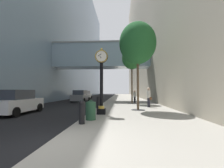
% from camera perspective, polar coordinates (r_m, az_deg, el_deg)
% --- Properties ---
extents(ground_plane, '(110.00, 110.00, 0.00)m').
position_cam_1_polar(ground_plane, '(31.38, -0.82, -5.57)').
color(ground_plane, black).
rests_on(ground_plane, ground).
extents(sidewalk_right, '(6.48, 80.00, 0.14)m').
position_cam_1_polar(sidewalk_right, '(34.32, 4.95, -5.19)').
color(sidewalk_right, '#9E998E').
rests_on(sidewalk_right, ground).
extents(building_block_left, '(23.80, 80.00, 34.94)m').
position_cam_1_polar(building_block_left, '(40.36, -19.64, 20.55)').
color(building_block_left, '#758EA8').
rests_on(building_block_left, ground).
extents(building_block_right, '(9.00, 80.00, 37.79)m').
position_cam_1_polar(building_block_right, '(39.37, 17.20, 23.53)').
color(building_block_right, '#A89E89').
rests_on(building_block_right, ground).
extents(street_clock, '(0.84, 0.55, 4.33)m').
position_cam_1_polar(street_clock, '(10.05, -3.96, 2.41)').
color(street_clock, black).
rests_on(street_clock, sidewalk_right).
extents(bollard_nearest, '(0.28, 0.28, 1.09)m').
position_cam_1_polar(bollard_nearest, '(7.22, -11.17, -9.93)').
color(bollard_nearest, black).
rests_on(bollard_nearest, sidewalk_right).
extents(bollard_third, '(0.28, 0.28, 1.09)m').
position_cam_1_polar(bollard_third, '(12.26, -5.18, -6.91)').
color(bollard_third, black).
rests_on(bollard_third, sidewalk_right).
extents(street_tree_near, '(2.93, 2.93, 7.02)m').
position_cam_1_polar(street_tree_near, '(12.85, 9.50, 14.70)').
color(street_tree_near, '#333335').
rests_on(street_tree_near, sidewalk_right).
extents(street_tree_mid_near, '(2.37, 2.37, 6.82)m').
position_cam_1_polar(street_tree_mid_near, '(18.78, 7.39, 9.50)').
color(street_tree_mid_near, '#333335').
rests_on(street_tree_mid_near, sidewalk_right).
extents(trash_bin, '(0.53, 0.53, 1.05)m').
position_cam_1_polar(trash_bin, '(8.15, -7.93, -9.34)').
color(trash_bin, '#234C33').
rests_on(trash_bin, sidewalk_right).
extents(pedestrian_walking, '(0.51, 0.50, 1.81)m').
position_cam_1_polar(pedestrian_walking, '(14.58, 13.52, -4.62)').
color(pedestrian_walking, '#23232D').
rests_on(pedestrian_walking, sidewalk_right).
extents(pedestrian_by_clock, '(0.43, 0.43, 1.57)m').
position_cam_1_polar(pedestrian_by_clock, '(19.75, 8.44, -4.51)').
color(pedestrian_by_clock, '#23232D').
rests_on(pedestrian_by_clock, sidewalk_right).
extents(car_silver_near, '(2.14, 4.66, 1.68)m').
position_cam_1_polar(car_silver_near, '(32.39, -9.92, -4.00)').
color(car_silver_near, '#B7BABF').
rests_on(car_silver_near, ground).
extents(car_grey_mid, '(2.14, 4.19, 1.74)m').
position_cam_1_polar(car_grey_mid, '(23.55, -11.62, -4.48)').
color(car_grey_mid, slate).
rests_on(car_grey_mid, ground).
extents(car_white_far, '(2.08, 4.04, 1.72)m').
position_cam_1_polar(car_white_far, '(12.87, -32.07, -5.81)').
color(car_white_far, silver).
rests_on(car_white_far, ground).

